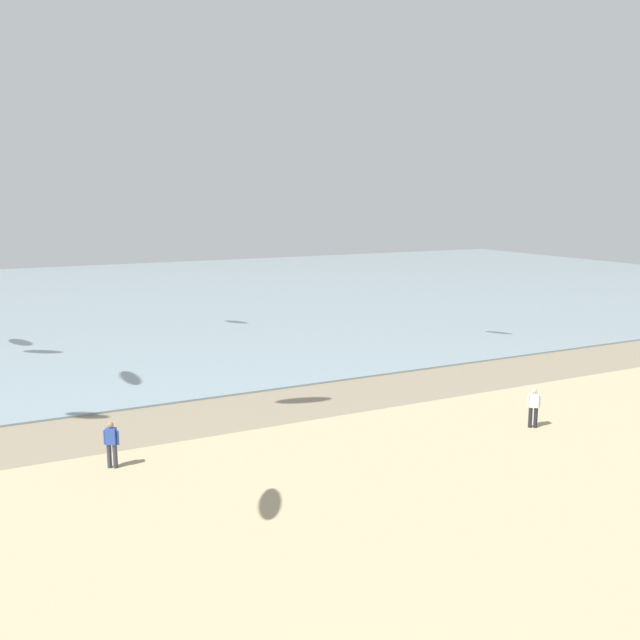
% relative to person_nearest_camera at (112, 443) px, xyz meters
% --- Properties ---
extents(wet_sand_strip, '(120.00, 5.06, 0.01)m').
position_rel_person_nearest_camera_xyz_m(wet_sand_strip, '(1.12, 4.08, -0.91)').
color(wet_sand_strip, gray).
rests_on(wet_sand_strip, ground).
extents(sea, '(160.00, 70.00, 0.10)m').
position_rel_person_nearest_camera_xyz_m(sea, '(1.12, 41.61, -0.87)').
color(sea, '#7F939E').
rests_on(sea, ground).
extents(person_nearest_camera, '(0.50, 0.38, 1.71)m').
position_rel_person_nearest_camera_xyz_m(person_nearest_camera, '(0.00, 0.00, 0.00)').
color(person_nearest_camera, '#383842').
rests_on(person_nearest_camera, ground).
extents(person_mid_beach, '(0.49, 0.38, 1.71)m').
position_rel_person_nearest_camera_xyz_m(person_mid_beach, '(16.54, -3.53, 0.00)').
color(person_mid_beach, '#232328').
rests_on(person_mid_beach, ground).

